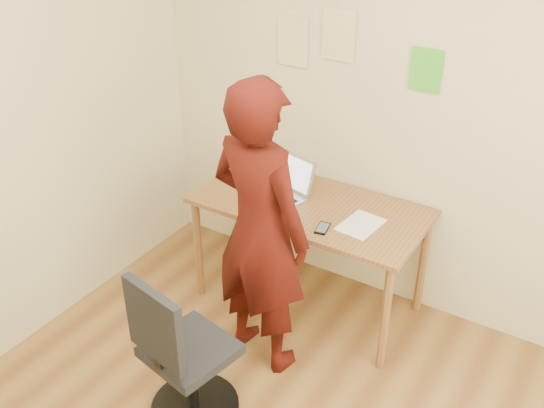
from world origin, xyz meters
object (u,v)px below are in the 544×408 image
Objects in this scene: office_chair at (182,361)px; person at (260,230)px; desk at (310,216)px; phone at (323,228)px; laptop at (282,188)px.

person reaches higher than office_chair.
phone reaches higher than desk.
office_chair reaches higher than phone.
laptop is 0.59m from person.
desk is 0.59m from person.
office_chair is (-0.08, -1.17, -0.27)m from desk.
office_chair is at bearing -68.60° from laptop.
person is at bearing -130.95° from phone.
office_chair is at bearing -116.75° from phone.
desk is 3.48× the size of laptop.
laptop is at bearing 141.09° from phone.
office_chair is at bearing -93.78° from desk.
desk is 0.25m from laptop.
laptop is 0.46m from phone.
office_chair reaches higher than desk.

